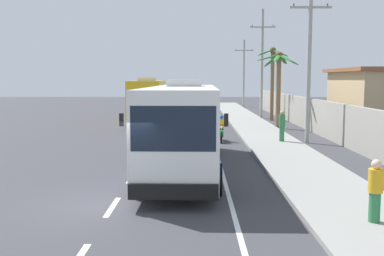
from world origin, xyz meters
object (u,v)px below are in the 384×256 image
object	(u,v)px
utility_pole_distant	(244,72)
palm_nearest	(279,76)
motorcycle_beside_bus	(221,131)
pedestrian_far_walk	(282,125)
coach_bus_far_lane	(148,99)
palm_third	(272,71)
coach_bus_foreground	(183,123)
pedestrian_midwalk	(375,189)
utility_pole_far	(262,62)
utility_pole_mid	(309,62)

from	to	relation	value
utility_pole_distant	palm_nearest	bearing A→B (deg)	-90.25
motorcycle_beside_bus	palm_nearest	xyz separation A→B (m)	(4.61, 7.12, 3.26)
pedestrian_far_walk	coach_bus_far_lane	bearing A→B (deg)	56.38
palm_third	pedestrian_far_walk	bearing A→B (deg)	-97.23
coach_bus_far_lane	utility_pole_distant	world-z (taller)	utility_pole_distant
coach_bus_foreground	pedestrian_far_walk	bearing A→B (deg)	53.57
pedestrian_midwalk	pedestrian_far_walk	xyz separation A→B (m)	(0.46, 14.58, 0.10)
motorcycle_beside_bus	pedestrian_midwalk	xyz separation A→B (m)	(2.95, -15.42, 0.32)
pedestrian_far_walk	utility_pole_far	bearing A→B (deg)	18.16
pedestrian_midwalk	pedestrian_far_walk	distance (m)	14.58
utility_pole_far	palm_third	world-z (taller)	utility_pole_far
motorcycle_beside_bus	utility_pole_distant	size ratio (longest dim) A/B	0.22
pedestrian_midwalk	palm_third	bearing A→B (deg)	-0.97
utility_pole_far	utility_pole_distant	world-z (taller)	utility_pole_far
coach_bus_far_lane	palm_third	world-z (taller)	palm_third
pedestrian_midwalk	utility_pole_far	size ratio (longest dim) A/B	0.16
palm_third	utility_pole_mid	bearing A→B (deg)	-91.35
motorcycle_beside_bus	utility_pole_distant	world-z (taller)	utility_pole_distant
pedestrian_midwalk	utility_pole_far	bearing A→B (deg)	0.44
utility_pole_mid	palm_nearest	size ratio (longest dim) A/B	1.55
pedestrian_midwalk	palm_nearest	world-z (taller)	palm_nearest
coach_bus_far_lane	motorcycle_beside_bus	world-z (taller)	coach_bus_far_lane
pedestrian_far_walk	utility_pole_distant	world-z (taller)	utility_pole_distant
utility_pole_far	palm_third	distance (m)	2.60
pedestrian_midwalk	palm_third	world-z (taller)	palm_third
utility_pole_mid	palm_third	xyz separation A→B (m)	(0.34, 14.30, -0.27)
coach_bus_foreground	utility_pole_mid	bearing A→B (deg)	47.65
utility_pole_distant	utility_pole_mid	bearing A→B (deg)	-89.67
coach_bus_far_lane	utility_pole_far	world-z (taller)	utility_pole_far
utility_pole_mid	utility_pole_distant	world-z (taller)	utility_pole_mid
coach_bus_far_lane	utility_pole_mid	distance (m)	17.14
utility_pole_mid	utility_pole_distant	distance (m)	33.32
coach_bus_far_lane	motorcycle_beside_bus	size ratio (longest dim) A/B	5.44
palm_nearest	palm_third	bearing A→B (deg)	84.41
utility_pole_mid	coach_bus_far_lane	bearing A→B (deg)	128.70
coach_bus_foreground	coach_bus_far_lane	size ratio (longest dim) A/B	1.14
utility_pole_far	motorcycle_beside_bus	bearing A→B (deg)	-106.20
coach_bus_far_lane	utility_pole_far	distance (m)	11.38
pedestrian_far_walk	utility_pole_distant	distance (m)	33.79
coach_bus_foreground	utility_pole_distant	world-z (taller)	utility_pole_distant
coach_bus_far_lane	palm_nearest	bearing A→B (deg)	-28.21
palm_third	pedestrian_midwalk	bearing A→B (deg)	-94.52
motorcycle_beside_bus	utility_pole_distant	bearing A→B (deg)	81.78
pedestrian_midwalk	pedestrian_far_walk	world-z (taller)	pedestrian_far_walk
motorcycle_beside_bus	pedestrian_far_walk	xyz separation A→B (m)	(3.41, -0.84, 0.42)
motorcycle_beside_bus	pedestrian_midwalk	world-z (taller)	pedestrian_midwalk
coach_bus_far_lane	pedestrian_far_walk	xyz separation A→B (m)	(9.08, -13.47, -0.92)
coach_bus_far_lane	utility_pole_mid	bearing A→B (deg)	-51.30
pedestrian_midwalk	utility_pole_distant	xyz separation A→B (m)	(1.77, 48.15, 3.63)
utility_pole_mid	utility_pole_far	size ratio (longest dim) A/B	0.87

